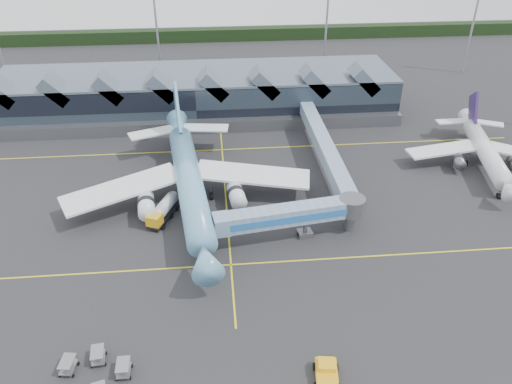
{
  "coord_description": "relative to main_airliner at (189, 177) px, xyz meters",
  "views": [
    {
      "loc": [
        -1.52,
        -62.73,
        46.24
      ],
      "look_at": [
        4.62,
        3.16,
        5.0
      ],
      "focal_mm": 35.0,
      "sensor_mm": 36.0,
      "label": 1
    }
  ],
  "objects": [
    {
      "name": "taxi_stripes",
      "position": [
        6.06,
        0.48,
        -4.56
      ],
      "size": [
        120.0,
        60.0,
        0.01
      ],
      "color": "yellow",
      "rests_on": "ground"
    },
    {
      "name": "ground",
      "position": [
        6.06,
        -9.52,
        -4.57
      ],
      "size": [
        260.0,
        260.0,
        0.0
      ],
      "primitive_type": "plane",
      "color": "#272729",
      "rests_on": "ground"
    },
    {
      "name": "tree_line_far",
      "position": [
        6.06,
        100.48,
        -2.57
      ],
      "size": [
        260.0,
        4.0,
        4.0
      ],
      "primitive_type": "cube",
      "color": "black",
      "rests_on": "ground"
    },
    {
      "name": "baggage_carts",
      "position": [
        -9.42,
        -34.88,
        -3.68
      ],
      "size": [
        7.86,
        7.6,
        1.58
      ],
      "rotation": [
        0.0,
        0.0,
        0.01
      ],
      "color": "gray",
      "rests_on": "ground"
    },
    {
      "name": "light_masts",
      "position": [
        27.06,
        53.28,
        7.92
      ],
      "size": [
        132.4,
        42.56,
        22.45
      ],
      "color": "gray",
      "rests_on": "ground"
    },
    {
      "name": "main_airliner",
      "position": [
        0.0,
        0.0,
        0.0
      ],
      "size": [
        41.8,
        48.41,
        15.55
      ],
      "rotation": [
        0.0,
        0.0,
        0.12
      ],
      "color": "#65A0CD",
      "rests_on": "ground"
    },
    {
      "name": "pushback_tug",
      "position": [
        15.46,
        -37.61,
        -3.71
      ],
      "size": [
        3.23,
        4.59,
        1.91
      ],
      "rotation": [
        0.0,
        0.0,
        -0.14
      ],
      "color": "#EFAE16",
      "rests_on": "ground"
    },
    {
      "name": "jet_bridge",
      "position": [
        16.76,
        -11.8,
        -0.45
      ],
      "size": [
        23.31,
        6.62,
        5.78
      ],
      "rotation": [
        0.0,
        0.0,
        0.15
      ],
      "color": "#6F90B9",
      "rests_on": "ground"
    },
    {
      "name": "fuel_truck",
      "position": [
        -4.06,
        -4.73,
        -2.94
      ],
      "size": [
        4.97,
        8.51,
        2.9
      ],
      "rotation": [
        0.0,
        0.0,
        -0.38
      ],
      "color": "black",
      "rests_on": "ground"
    },
    {
      "name": "terminal",
      "position": [
        0.99,
        37.83,
        0.31
      ],
      "size": [
        90.0,
        22.25,
        12.52
      ],
      "color": "black",
      "rests_on": "ground"
    },
    {
      "name": "regional_jet",
      "position": [
        55.22,
        7.36,
        -1.11
      ],
      "size": [
        28.56,
        31.63,
        10.91
      ],
      "rotation": [
        0.0,
        0.0,
        -0.21
      ],
      "color": "white",
      "rests_on": "ground"
    }
  ]
}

